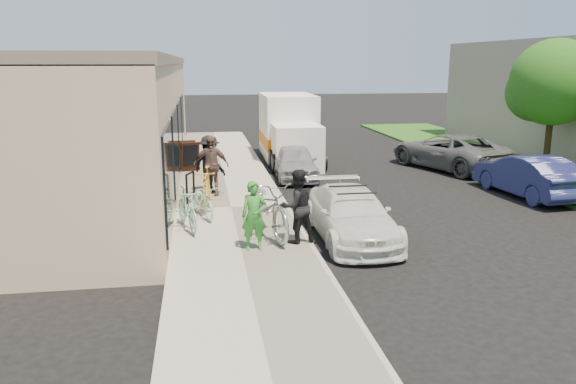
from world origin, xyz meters
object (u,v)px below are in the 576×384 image
sandwich_board (189,156)px  cruiser_bike_c (207,188)px  bystander_b (211,166)px  sedan_silver (295,162)px  far_car_blue (527,175)px  moving_truck (289,132)px  tandem_bike (268,206)px  median_tree (553,86)px  cruiser_bike_b (203,201)px  man_standing (297,206)px  cruiser_bike_a (187,209)px  bike_rack (190,184)px  far_car_gray (449,151)px  bystander_a (210,164)px  sedan_white (351,215)px  woman_rider (254,216)px

sandwich_board → cruiser_bike_c: (0.54, -5.51, 0.01)m
sandwich_board → bystander_b: bearing=-94.8°
sedan_silver → far_car_blue: (6.58, -3.75, 0.06)m
sandwich_board → moving_truck: moving_truck is taller
tandem_bike → bystander_b: size_ratio=1.42×
median_tree → cruiser_bike_b: median_tree is taller
man_standing → cruiser_bike_a: man_standing is taller
bike_rack → far_car_gray: size_ratio=0.17×
sandwich_board → median_tree: 13.48m
far_car_blue → bystander_a: 9.73m
man_standing → bystander_b: size_ratio=0.91×
cruiser_bike_c → sandwich_board: bearing=101.3°
sedan_silver → man_standing: man_standing is taller
cruiser_bike_a → cruiser_bike_b: cruiser_bike_a is taller
bike_rack → moving_truck: 8.23m
far_car_gray → bystander_b: bearing=2.7°
sedan_white → woman_rider: (-2.33, -0.82, 0.30)m
sedan_silver → cruiser_bike_b: sedan_silver is taller
far_car_gray → man_standing: man_standing is taller
bike_rack → bystander_b: 1.03m
sedan_white → man_standing: (-1.36, -0.48, 0.38)m
tandem_bike → cruiser_bike_a: 1.98m
sedan_white → far_car_gray: size_ratio=0.81×
woman_rider → cruiser_bike_b: size_ratio=0.93×
bike_rack → sedan_white: sedan_white is taller
moving_truck → cruiser_bike_c: moving_truck is taller
sedan_silver → far_car_blue: bearing=-26.5°
far_car_gray → cruiser_bike_a: far_car_gray is taller
moving_truck → far_car_gray: 6.45m
bike_rack → bystander_b: size_ratio=0.48×
median_tree → woman_rider: (-11.69, -7.63, -2.30)m
man_standing → bystander_a: bystander_a is taller
man_standing → far_car_gray: bearing=-150.1°
far_car_gray → man_standing: (-7.44, -8.50, 0.28)m
median_tree → bystander_a: 12.84m
sandwich_board → far_car_blue: (10.28, -5.03, -0.05)m
far_car_blue → cruiser_bike_c: 9.75m
sedan_white → bystander_a: 5.77m
median_tree → bystander_a: size_ratio=2.76×
sandwich_board → tandem_bike: 8.39m
sedan_silver → bystander_b: bystander_b is taller
cruiser_bike_c → bystander_b: bearing=89.6°
man_standing → cruiser_bike_b: man_standing is taller
cruiser_bike_b → sedan_white: bearing=-46.5°
sedan_white → man_standing: bearing=-160.5°
far_car_gray → cruiser_bike_b: bearing=13.6°
median_tree → bystander_b: bearing=-168.8°
bystander_a → bystander_b: 0.46m
moving_truck → cruiser_bike_a: bearing=-111.0°
far_car_gray → bike_rack: bearing=5.2°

